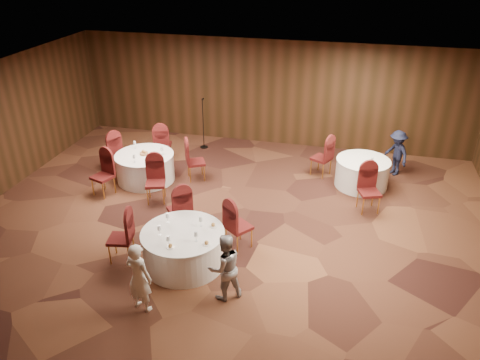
% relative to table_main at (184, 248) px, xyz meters
% --- Properties ---
extents(ground, '(12.00, 12.00, 0.00)m').
position_rel_table_main_xyz_m(ground, '(0.53, 1.52, -0.38)').
color(ground, black).
rests_on(ground, ground).
extents(room_shell, '(12.00, 12.00, 12.00)m').
position_rel_table_main_xyz_m(room_shell, '(0.53, 1.52, 1.59)').
color(room_shell, silver).
rests_on(room_shell, ground).
extents(table_main, '(1.64, 1.64, 0.74)m').
position_rel_table_main_xyz_m(table_main, '(0.00, 0.00, 0.00)').
color(table_main, white).
rests_on(table_main, ground).
extents(table_left, '(1.55, 1.55, 0.74)m').
position_rel_table_main_xyz_m(table_left, '(-2.23, 3.18, 0.00)').
color(table_left, white).
rests_on(table_left, ground).
extents(table_right, '(1.38, 1.38, 0.74)m').
position_rel_table_main_xyz_m(table_right, '(3.38, 4.22, 0.00)').
color(table_right, white).
rests_on(table_right, ground).
extents(chairs_main, '(2.86, 1.99, 1.00)m').
position_rel_table_main_xyz_m(chairs_main, '(-0.28, 0.60, 0.12)').
color(chairs_main, '#3A0B0E').
rests_on(chairs_main, ground).
extents(chairs_left, '(3.16, 2.91, 1.00)m').
position_rel_table_main_xyz_m(chairs_left, '(-2.20, 3.18, 0.12)').
color(chairs_left, '#3A0B0E').
rests_on(chairs_left, ground).
extents(chairs_right, '(1.95, 2.33, 1.00)m').
position_rel_table_main_xyz_m(chairs_right, '(2.92, 3.79, 0.12)').
color(chairs_right, '#3A0B0E').
rests_on(chairs_right, ground).
extents(tabletop_main, '(1.09, 1.01, 0.22)m').
position_rel_table_main_xyz_m(tabletop_main, '(0.12, -0.10, 0.47)').
color(tabletop_main, silver).
rests_on(tabletop_main, table_main).
extents(tabletop_left, '(0.93, 0.86, 0.22)m').
position_rel_table_main_xyz_m(tabletop_left, '(-2.23, 3.17, 0.45)').
color(tabletop_left, silver).
rests_on(tabletop_left, table_left).
extents(tabletop_right, '(0.08, 0.08, 0.22)m').
position_rel_table_main_xyz_m(tabletop_right, '(3.57, 3.95, 0.52)').
color(tabletop_right, silver).
rests_on(tabletop_right, table_right).
extents(mic_stand, '(0.24, 0.24, 1.56)m').
position_rel_table_main_xyz_m(mic_stand, '(-1.38, 5.62, 0.08)').
color(mic_stand, black).
rests_on(mic_stand, ground).
extents(woman_a, '(0.56, 0.44, 1.36)m').
position_rel_table_main_xyz_m(woman_a, '(-0.29, -1.38, 0.30)').
color(woman_a, white).
rests_on(woman_a, ground).
extents(woman_b, '(0.81, 0.78, 1.31)m').
position_rel_table_main_xyz_m(woman_b, '(1.05, -0.74, 0.28)').
color(woman_b, '#A0A0A4').
rests_on(woman_b, ground).
extents(man_c, '(0.86, 0.94, 1.27)m').
position_rel_table_main_xyz_m(man_c, '(4.25, 5.13, 0.26)').
color(man_c, black).
rests_on(man_c, ground).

